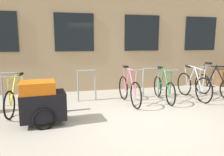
% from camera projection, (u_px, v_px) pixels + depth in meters
% --- Properties ---
extents(ground_plane, '(42.00, 42.00, 0.00)m').
position_uv_depth(ground_plane, '(142.00, 120.00, 4.73)').
color(ground_plane, '#B2ADA0').
extents(storefront_building, '(28.00, 7.28, 6.89)m').
position_uv_depth(storefront_building, '(93.00, 7.00, 10.71)').
color(storefront_building, tan).
rests_on(storefront_building, ground).
extents(bike_rack, '(6.56, 0.05, 0.92)m').
position_uv_depth(bike_rack, '(120.00, 81.00, 6.47)').
color(bike_rack, gray).
rests_on(bike_rack, ground).
extents(bicycle_pink, '(0.44, 1.67, 1.05)m').
position_uv_depth(bicycle_pink, '(129.00, 90.00, 6.02)').
color(bicycle_pink, black).
rests_on(bicycle_pink, ground).
extents(bicycle_silver, '(0.44, 1.71, 1.04)m').
position_uv_depth(bicycle_silver, '(193.00, 86.00, 6.53)').
color(bicycle_silver, black).
rests_on(bicycle_silver, ground).
extents(bicycle_green, '(0.44, 1.70, 0.99)m').
position_uv_depth(bicycle_green, '(164.00, 88.00, 6.34)').
color(bicycle_green, black).
rests_on(bicycle_green, ground).
extents(bicycle_black, '(0.48, 1.64, 1.08)m').
position_uv_depth(bicycle_black, '(215.00, 85.00, 6.75)').
color(bicycle_black, black).
rests_on(bicycle_black, ground).
extents(bicycle_yellow, '(0.44, 1.69, 0.97)m').
position_uv_depth(bicycle_yellow, '(17.00, 97.00, 5.32)').
color(bicycle_yellow, black).
rests_on(bicycle_yellow, ground).
extents(bike_trailer, '(1.47, 0.74, 0.93)m').
position_uv_depth(bike_trailer, '(42.00, 102.00, 4.46)').
color(bike_trailer, black).
rests_on(bike_trailer, ground).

